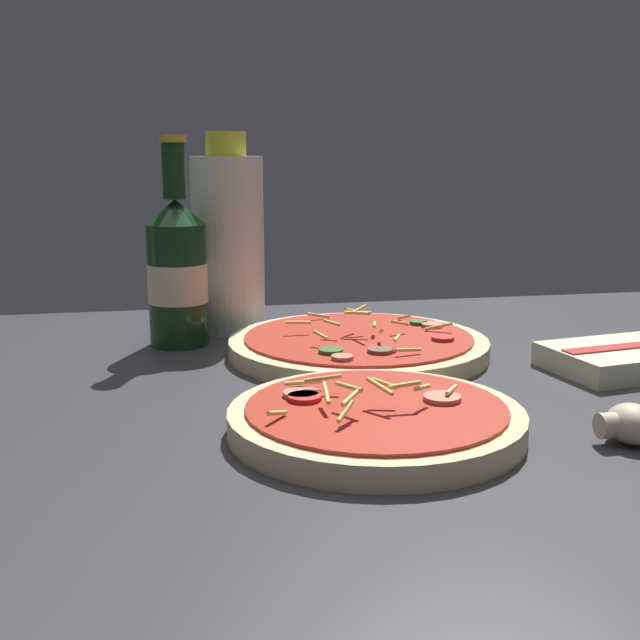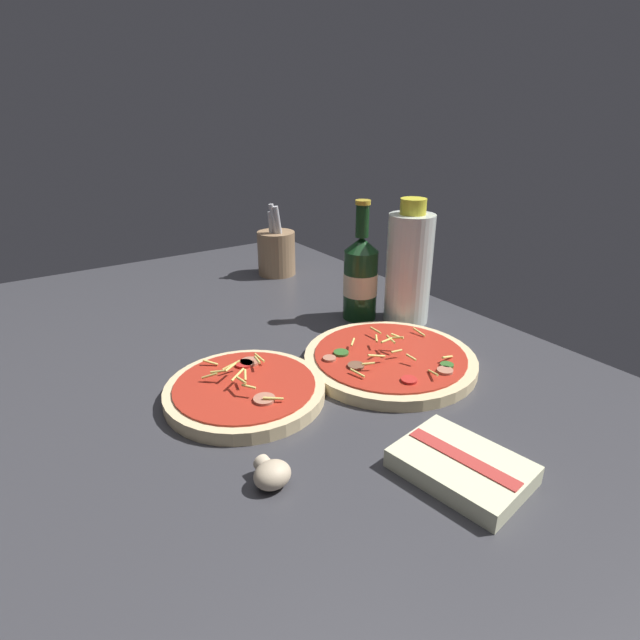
# 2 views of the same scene
# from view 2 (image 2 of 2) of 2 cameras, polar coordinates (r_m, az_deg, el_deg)

# --- Properties ---
(counter_slab) EXTENTS (1.60, 0.90, 0.03)m
(counter_slab) POSITION_cam_2_polar(r_m,az_deg,el_deg) (0.80, -2.45, -7.60)
(counter_slab) COLOR #38383D
(counter_slab) RESTS_ON ground
(pizza_near) EXTENTS (0.23, 0.23, 0.05)m
(pizza_near) POSITION_cam_2_polar(r_m,az_deg,el_deg) (0.75, -8.68, -7.85)
(pizza_near) COLOR beige
(pizza_near) RESTS_ON counter_slab
(pizza_far) EXTENTS (0.28, 0.28, 0.05)m
(pizza_far) POSITION_cam_2_polar(r_m,az_deg,el_deg) (0.83, 7.96, -4.50)
(pizza_far) COLOR beige
(pizza_far) RESTS_ON counter_slab
(beer_bottle) EXTENTS (0.07, 0.07, 0.24)m
(beer_bottle) POSITION_cam_2_polar(r_m,az_deg,el_deg) (0.99, 4.65, 4.95)
(beer_bottle) COLOR #143819
(beer_bottle) RESTS_ON counter_slab
(oil_bottle) EXTENTS (0.09, 0.09, 0.24)m
(oil_bottle) POSITION_cam_2_polar(r_m,az_deg,el_deg) (0.98, 10.12, 5.99)
(oil_bottle) COLOR silver
(oil_bottle) RESTS_ON counter_slab
(mushroom_left) EXTENTS (0.05, 0.04, 0.03)m
(mushroom_left) POSITION_cam_2_polar(r_m,az_deg,el_deg) (0.59, -5.58, -17.08)
(mushroom_left) COLOR beige
(mushroom_left) RESTS_ON counter_slab
(utensil_crock) EXTENTS (0.09, 0.09, 0.18)m
(utensil_crock) POSITION_cam_2_polar(r_m,az_deg,el_deg) (1.27, -5.00, 7.73)
(utensil_crock) COLOR #9E7A56
(utensil_crock) RESTS_ON counter_slab
(dish_towel) EXTENTS (0.16, 0.13, 0.03)m
(dish_towel) POSITION_cam_2_polar(r_m,az_deg,el_deg) (0.62, 15.86, -15.80)
(dish_towel) COLOR beige
(dish_towel) RESTS_ON counter_slab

